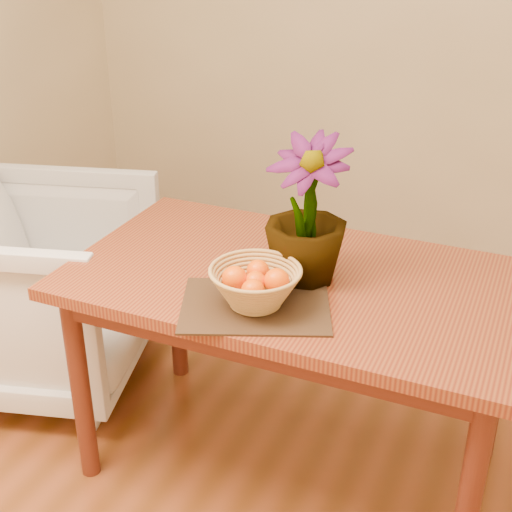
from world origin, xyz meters
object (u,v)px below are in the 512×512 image
at_px(armchair, 34,279).
at_px(wicker_basket, 255,288).
at_px(potted_plant, 307,211).
at_px(table, 295,300).

bearing_deg(armchair, wicker_basket, -122.21).
bearing_deg(wicker_basket, potted_plant, 72.33).
height_order(potted_plant, armchair, potted_plant).
relative_size(table, potted_plant, 3.15).
bearing_deg(potted_plant, armchair, 178.10).
xyz_separation_m(table, potted_plant, (0.03, -0.01, 0.31)).
xyz_separation_m(wicker_basket, armchair, (-1.11, 0.34, -0.37)).
bearing_deg(wicker_basket, armchair, 163.14).
distance_m(potted_plant, armchair, 1.30).
distance_m(table, potted_plant, 0.31).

